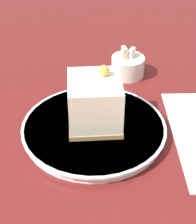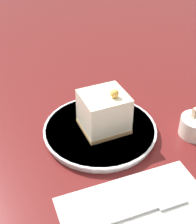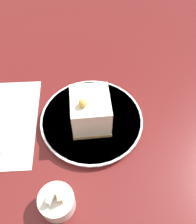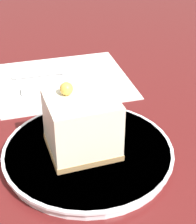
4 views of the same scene
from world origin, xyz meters
name	(u,v)px [view 3 (image 3 of 4)]	position (x,y,z in m)	size (l,w,h in m)	color
ground_plane	(77,125)	(0.00, 0.00, 0.00)	(4.00, 4.00, 0.00)	#5B1919
plate	(92,120)	(-0.04, -0.01, 0.01)	(0.24, 0.24, 0.02)	white
cake_slice	(90,112)	(-0.03, 0.00, 0.06)	(0.10, 0.10, 0.10)	#AD8451
fork	(2,126)	(0.17, 0.01, 0.01)	(0.03, 0.17, 0.00)	silver
sugar_bowl	(57,202)	(0.02, 0.19, 0.02)	(0.07, 0.07, 0.06)	silver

